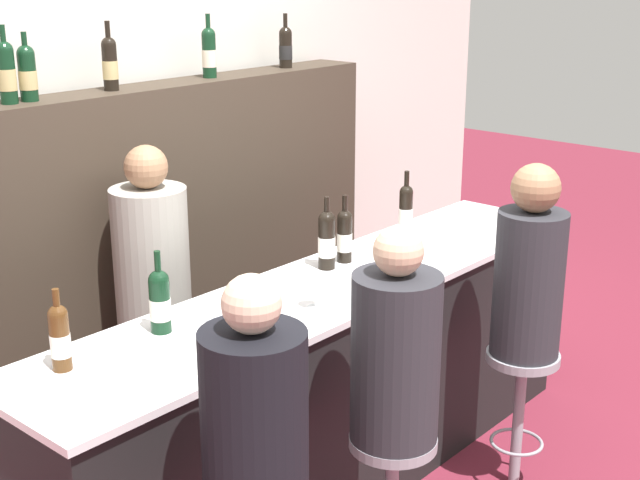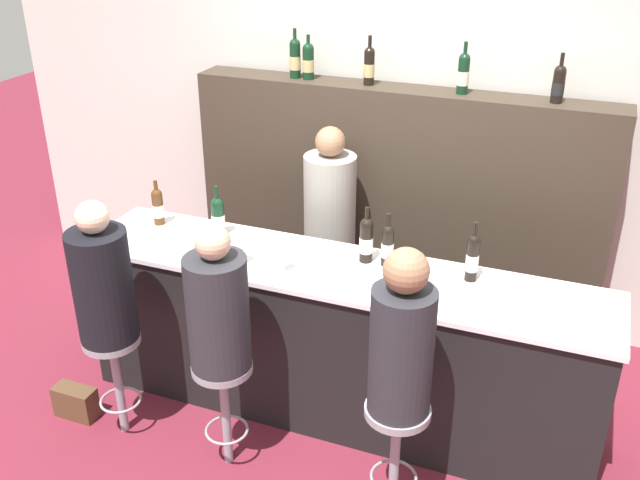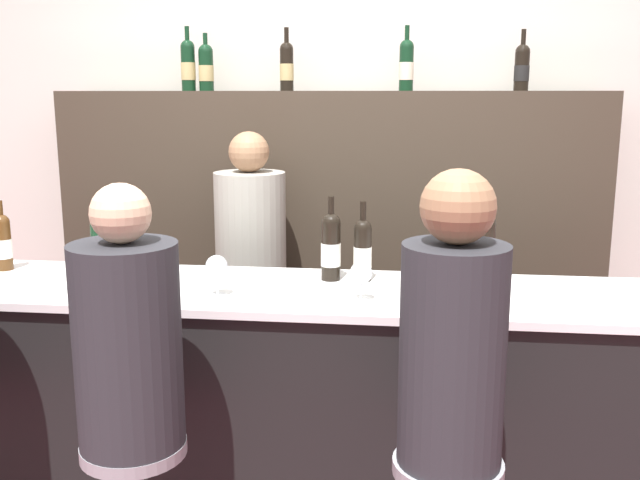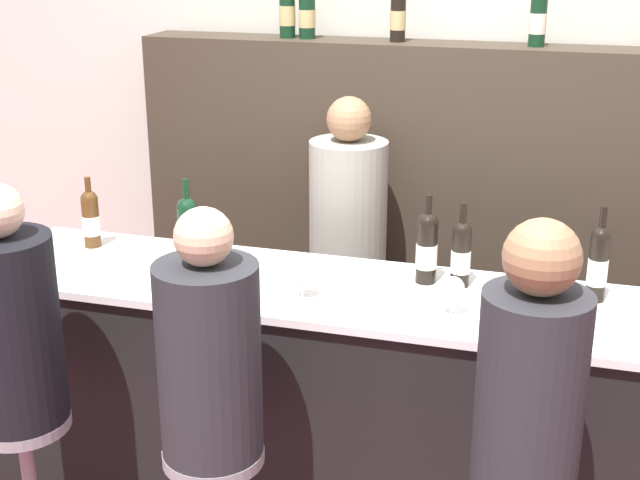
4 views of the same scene
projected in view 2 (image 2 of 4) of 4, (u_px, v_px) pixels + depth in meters
ground_plane at (317, 439)px, 4.16m from camera, size 16.00×16.00×0.00m
wall_back at (406, 139)px, 5.00m from camera, size 6.40×0.05×2.60m
bar_counter at (335, 342)px, 4.18m from camera, size 3.05×0.63×0.99m
back_bar_cabinet at (394, 209)px, 5.01m from camera, size 2.86×0.28×1.72m
wine_bottle_counter_0 at (158, 206)px, 4.43m from camera, size 0.07×0.07×0.29m
wine_bottle_counter_1 at (218, 216)px, 4.29m from camera, size 0.08×0.08×0.32m
wine_bottle_counter_2 at (366, 239)px, 3.98m from camera, size 0.08×0.08×0.33m
wine_bottle_counter_3 at (388, 245)px, 3.95m from camera, size 0.07×0.07×0.31m
wine_bottle_counter_4 at (473, 257)px, 3.79m from camera, size 0.07×0.07×0.34m
wine_bottle_backbar_0 at (295, 58)px, 4.81m from camera, size 0.08×0.08×0.33m
wine_bottle_backbar_1 at (308, 61)px, 4.78m from camera, size 0.08×0.08×0.30m
wine_bottle_backbar_2 at (369, 65)px, 4.64m from camera, size 0.07×0.07×0.32m
wine_bottle_backbar_3 at (463, 73)px, 4.44m from camera, size 0.07×0.07×0.32m
wine_bottle_backbar_4 at (559, 83)px, 4.26m from camera, size 0.07×0.07×0.30m
wine_glass_0 at (199, 239)px, 4.06m from camera, size 0.08×0.08×0.14m
wine_glass_1 at (240, 244)px, 3.97m from camera, size 0.08×0.08×0.16m
wine_glass_2 at (284, 254)px, 3.89m from camera, size 0.08×0.08×0.15m
wine_glass_3 at (374, 272)px, 3.72m from camera, size 0.08×0.08×0.14m
bar_stool_left at (114, 359)px, 4.01m from camera, size 0.32×0.32×0.66m
guest_seated_left at (102, 281)px, 3.78m from camera, size 0.32×0.32×0.81m
bar_stool_middle at (224, 388)px, 3.78m from camera, size 0.32×0.32×0.66m
guest_seated_middle at (218, 308)px, 3.56m from camera, size 0.32×0.32×0.80m
bar_stool_right at (396, 433)px, 3.47m from camera, size 0.32×0.32×0.66m
guest_seated_right at (402, 342)px, 3.23m from camera, size 0.30×0.30×0.85m
bartender at (330, 244)px, 4.87m from camera, size 0.35×0.35×1.53m
handbag at (76, 402)px, 4.30m from camera, size 0.26×0.12×0.20m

